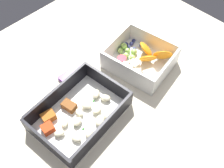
% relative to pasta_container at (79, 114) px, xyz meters
% --- Properties ---
extents(table_surface, '(0.80, 0.80, 0.02)m').
position_rel_pasta_container_xyz_m(table_surface, '(0.13, -0.01, -0.03)').
color(table_surface, beige).
rests_on(table_surface, ground).
extents(pasta_container, '(0.22, 0.17, 0.05)m').
position_rel_pasta_container_xyz_m(pasta_container, '(0.00, 0.00, 0.00)').
color(pasta_container, white).
rests_on(pasta_container, table_surface).
extents(fruit_bowl, '(0.16, 0.18, 0.06)m').
position_rel_pasta_container_xyz_m(fruit_bowl, '(0.22, 0.01, 0.01)').
color(fruit_bowl, white).
rests_on(fruit_bowl, table_surface).
extents(candy_bar, '(0.07, 0.02, 0.01)m').
position_rel_pasta_container_xyz_m(candy_bar, '(0.07, 0.11, -0.01)').
color(candy_bar, '#51197A').
rests_on(candy_bar, table_surface).
extents(paper_cup_liner, '(0.04, 0.04, 0.02)m').
position_rel_pasta_container_xyz_m(paper_cup_liner, '(0.33, 0.02, -0.01)').
color(paper_cup_liner, white).
rests_on(paper_cup_liner, table_surface).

